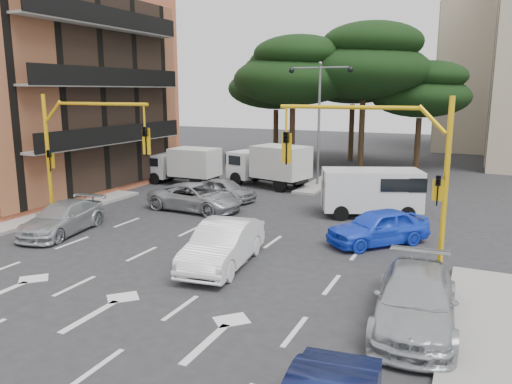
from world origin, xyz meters
TOP-DOWN VIEW (x-y plane):
  - ground at (0.00, 0.00)m, footprint 120.00×120.00m
  - median_strip at (0.00, 16.00)m, footprint 1.40×6.00m
  - apartment_orange at (-17.95, 8.00)m, footprint 15.19×16.15m
  - pine_left_near at (-3.94, 21.96)m, footprint 9.15×9.15m
  - pine_center at (1.06, 23.96)m, footprint 9.98×9.98m
  - pine_left_far at (-6.94, 25.96)m, footprint 8.32×8.32m
  - pine_right at (5.06, 25.96)m, footprint 7.49×7.49m
  - pine_back at (-0.94, 28.96)m, footprint 9.15×9.15m
  - signal_mast_right at (6.80, 1.99)m, footprint 5.79×0.37m
  - signal_mast_left at (-6.80, 1.99)m, footprint 5.79×0.37m
  - street_lamp_center at (0.00, 16.00)m, footprint 4.16×0.36m
  - car_white_hatch at (1.47, 0.12)m, footprint 2.26×5.00m
  - car_blue_compact at (6.00, 4.99)m, footprint 4.19×4.30m
  - car_silver_wagon at (-6.92, 0.93)m, footprint 2.61×4.89m
  - car_silver_cross_a at (-3.77, 7.00)m, footprint 5.16×2.61m
  - car_silver_cross_b at (-3.50, 9.70)m, footprint 3.92×2.07m
  - car_silver_parked at (8.28, -1.91)m, footprint 2.46×5.24m
  - van_white at (4.76, 9.60)m, footprint 5.21×3.78m
  - box_truck_a at (-8.39, 13.08)m, footprint 4.98×2.12m
  - box_truck_b at (-2.89, 14.60)m, footprint 5.94×3.63m

SIDE VIEW (x-z plane):
  - ground at x=0.00m, z-range 0.00..0.00m
  - median_strip at x=0.00m, z-range 0.00..0.15m
  - car_silver_cross_b at x=-3.50m, z-range 0.00..1.27m
  - car_silver_wagon at x=-6.92m, z-range 0.00..1.35m
  - car_silver_cross_a at x=-3.77m, z-range 0.00..1.40m
  - car_blue_compact at x=6.00m, z-range 0.00..1.46m
  - car_silver_parked at x=8.28m, z-range 0.00..1.48m
  - car_white_hatch at x=1.47m, z-range 0.00..1.59m
  - van_white at x=4.76m, z-range 0.00..2.38m
  - box_truck_a at x=-8.39m, z-range 0.00..2.44m
  - box_truck_b at x=-2.89m, z-range 0.00..2.72m
  - signal_mast_right at x=6.80m, z-range 0.88..6.88m
  - signal_mast_left at x=-6.80m, z-range 0.88..6.88m
  - street_lamp_center at x=0.00m, z-range 1.54..9.31m
  - pine_right at x=5.06m, z-range 2.03..10.40m
  - apartment_orange at x=-17.95m, z-range 0.00..13.70m
  - pine_left_far at x=-6.94m, z-range 2.26..11.56m
  - pine_left_near at x=-3.94m, z-range 2.49..12.72m
  - pine_back at x=-0.94m, z-range 2.49..12.72m
  - pine_center at x=1.06m, z-range 2.72..13.88m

